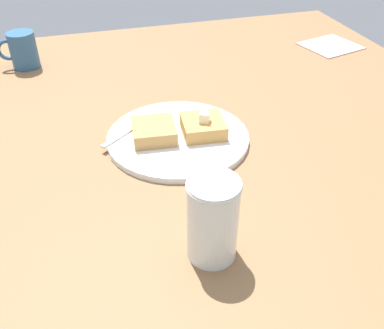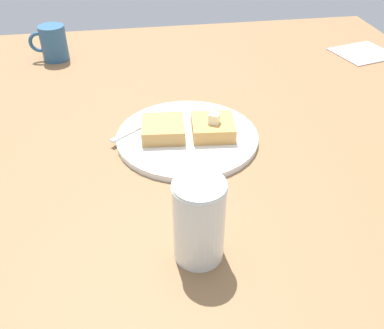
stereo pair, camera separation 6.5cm
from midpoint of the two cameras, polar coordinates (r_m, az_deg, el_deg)
table_surface at (r=82.96cm, az=-1.46°, el=4.01°), size 121.27×121.27×2.24cm
plate at (r=78.90cm, az=-4.26°, el=3.55°), size 26.06×26.06×1.13cm
toast_slice_left at (r=78.40cm, az=-1.14°, el=5.00°), size 8.34×8.54×2.67cm
toast_slice_middle at (r=77.68cm, az=-7.53°, el=4.34°), size 8.34×8.54×2.67cm
butter_pat_primary at (r=76.86cm, az=-0.45°, el=6.27°), size 2.41×2.33×1.85cm
fork at (r=82.03cm, az=-9.61°, el=5.05°), size 13.61×10.82×0.36cm
syrup_jar at (r=54.26cm, az=-0.72°, el=-7.92°), size 6.82×6.82×11.94cm
napkin at (r=125.70cm, az=16.55°, el=14.89°), size 16.63×15.53×0.30cm
coffee_mug at (r=115.39cm, az=-23.24°, el=13.80°), size 9.26×6.44×8.60cm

